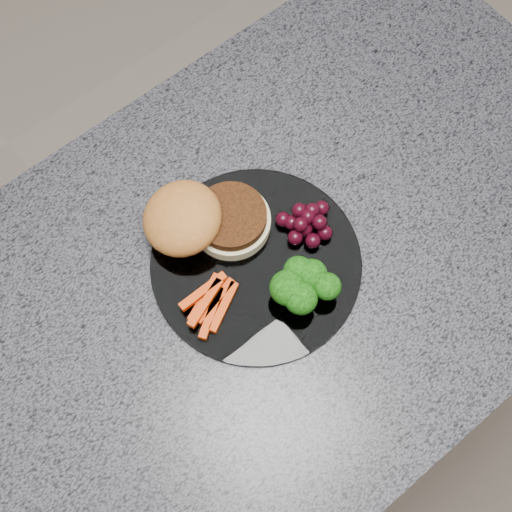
{
  "coord_description": "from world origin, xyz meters",
  "views": [
    {
      "loc": [
        -0.12,
        -0.24,
        1.72
      ],
      "look_at": [
        0.08,
        0.01,
        0.93
      ],
      "focal_mm": 50.0,
      "sensor_mm": 36.0,
      "label": 1
    }
  ],
  "objects_px": {
    "plate": "(256,263)",
    "grape_bunch": "(307,222)",
    "island_cabinet": "(223,390)",
    "burger": "(200,220)"
  },
  "relations": [
    {
      "from": "island_cabinet",
      "to": "grape_bunch",
      "type": "xyz_separation_m",
      "value": [
        0.16,
        0.01,
        0.49
      ]
    },
    {
      "from": "burger",
      "to": "island_cabinet",
      "type": "bearing_deg",
      "value": -104.13
    },
    {
      "from": "island_cabinet",
      "to": "burger",
      "type": "xyz_separation_m",
      "value": [
        0.06,
        0.09,
        0.5
      ]
    },
    {
      "from": "plate",
      "to": "island_cabinet",
      "type": "bearing_deg",
      "value": -173.31
    },
    {
      "from": "plate",
      "to": "grape_bunch",
      "type": "bearing_deg",
      "value": -1.86
    },
    {
      "from": "plate",
      "to": "burger",
      "type": "xyz_separation_m",
      "value": [
        -0.02,
        0.08,
        0.03
      ]
    },
    {
      "from": "grape_bunch",
      "to": "island_cabinet",
      "type": "bearing_deg",
      "value": -177.43
    },
    {
      "from": "island_cabinet",
      "to": "burger",
      "type": "distance_m",
      "value": 0.51
    },
    {
      "from": "plate",
      "to": "burger",
      "type": "distance_m",
      "value": 0.09
    },
    {
      "from": "island_cabinet",
      "to": "grape_bunch",
      "type": "distance_m",
      "value": 0.52
    }
  ]
}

